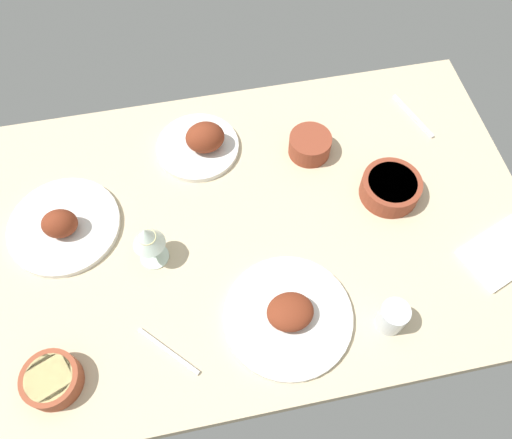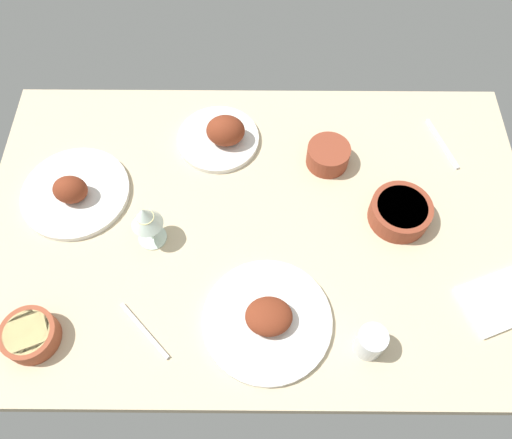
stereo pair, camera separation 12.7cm
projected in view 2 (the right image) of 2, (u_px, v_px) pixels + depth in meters
The scene contains 12 objects.
dining_table at pixel (256, 227), 130.66cm from camera, with size 140.00×90.00×4.00cm, color #C6B28E.
plate_center_main at pixel (266, 319), 114.91cm from camera, with size 29.61×29.61×6.67cm.
plate_far_side at pixel (220, 135), 138.90cm from camera, with size 22.60×22.60×9.67cm.
plate_near_viewer at pixel (73, 192), 131.26cm from camera, with size 27.99×27.99×8.70cm.
bowl_sauce at pixel (327, 155), 135.38cm from camera, with size 11.41×11.41×5.99cm.
bowl_pasta at pixel (28, 335), 112.05cm from camera, with size 12.33×12.33×5.07cm.
bowl_potatoes at pixel (399, 212), 126.94cm from camera, with size 15.25×15.25×5.79cm.
wine_glass at pixel (144, 218), 118.23cm from camera, with size 7.60×7.60×14.00cm.
water_tumbler at pixel (368, 342), 110.12cm from camera, with size 6.50×6.50×7.86cm, color silver.
folded_napkin at pixel (502, 299), 118.36cm from camera, with size 19.08×12.96×1.20cm, color white.
fork_loose at pixel (441, 144), 140.76cm from camera, with size 17.63×0.90×0.80cm, color silver.
spoon_loose at pixel (143, 331), 114.95cm from camera, with size 17.13×0.90×0.80cm, color silver.
Camera 2 is at (0.41, -62.00, 117.03)cm, focal length 35.69 mm.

